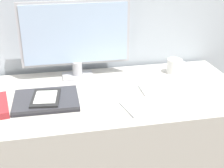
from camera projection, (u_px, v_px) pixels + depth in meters
desk at (89, 155)px, 1.65m from camera, size 1.56×0.65×0.72m
monitor at (76, 37)px, 1.61m from camera, size 0.57×0.11×0.41m
keyboard at (172, 88)px, 1.56m from camera, size 0.32×0.12×0.01m
laptop at (46, 100)px, 1.42m from camera, size 0.29×0.23×0.02m
ereader at (46, 98)px, 1.41m from camera, size 0.14×0.19×0.01m
coffee_mug at (175, 66)px, 1.73m from camera, size 0.11×0.08×0.08m
pen at (127, 110)px, 1.36m from camera, size 0.04×0.14×0.01m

